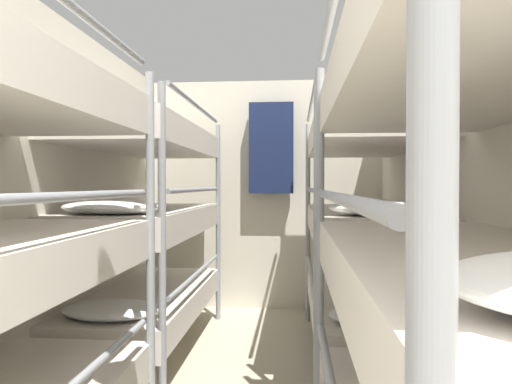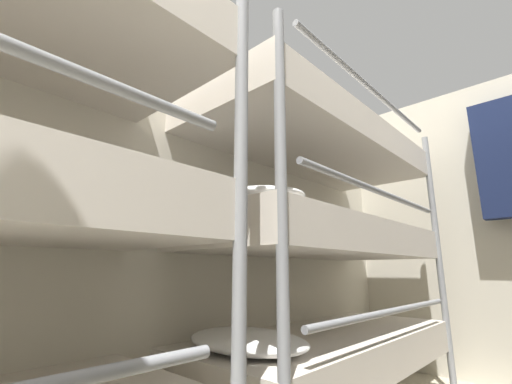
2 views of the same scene
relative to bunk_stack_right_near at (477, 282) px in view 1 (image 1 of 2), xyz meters
The scene contains 7 objects.
wall_left 2.23m from the bunk_stack_right_near, 153.79° to the left, with size 0.06×4.94×2.34m.
wall_right 1.08m from the bunk_stack_right_near, 67.34° to the left, with size 0.06×4.94×2.34m.
wall_back 3.52m from the bunk_stack_right_near, 103.02° to the left, with size 2.46×0.06×2.34m.
bunk_stack_right_near is the anchor object (origin of this frame).
bunk_stack_left_far 2.57m from the bunk_stack_right_near, 128.09° to the left, with size 0.77×1.86×1.87m.
bunk_stack_right_far 2.02m from the bunk_stack_right_near, 90.00° to the left, with size 0.77×1.86×1.87m.
hanging_coat 3.41m from the bunk_stack_right_near, 102.50° to the left, with size 0.44×0.12×0.90m.
Camera 1 is at (0.30, 0.16, 1.27)m, focal length 32.00 mm.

